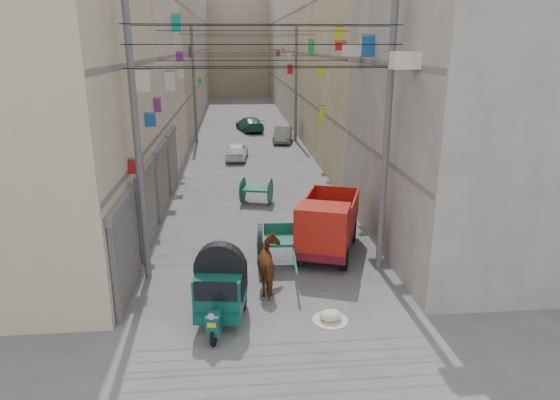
{
  "coord_description": "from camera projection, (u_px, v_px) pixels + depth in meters",
  "views": [
    {
      "loc": [
        -0.85,
        -8.2,
        6.8
      ],
      "look_at": [
        0.49,
        6.5,
        2.19
      ],
      "focal_mm": 32.0,
      "sensor_mm": 36.0,
      "label": 1
    }
  ],
  "objects": [
    {
      "name": "auto_rickshaw",
      "position": [
        221.0,
        286.0,
        12.64
      ],
      "size": [
        1.52,
        2.35,
        1.6
      ],
      "rotation": [
        0.0,
        0.0,
        -0.14
      ],
      "color": "black",
      "rests_on": "ground"
    },
    {
      "name": "end_cap_building",
      "position": [
        238.0,
        47.0,
        70.68
      ],
      "size": [
        22.0,
        10.0,
        13.0
      ],
      "primitive_type": "cube",
      "color": "tan",
      "rests_on": "ground"
    },
    {
      "name": "overhead_cables",
      "position": [
        252.0,
        45.0,
        21.56
      ],
      "size": [
        7.4,
        22.52,
        1.12
      ],
      "color": "black",
      "rests_on": "ground"
    },
    {
      "name": "tonga_cart",
      "position": [
        280.0,
        244.0,
        15.9
      ],
      "size": [
        1.51,
        3.11,
        1.38
      ],
      "rotation": [
        0.0,
        0.0,
        -0.06
      ],
      "color": "black",
      "rests_on": "ground"
    },
    {
      "name": "mini_truck",
      "position": [
        326.0,
        229.0,
        16.36
      ],
      "size": [
        2.75,
        4.02,
        2.07
      ],
      "rotation": [
        0.0,
        0.0,
        -0.33
      ],
      "color": "black",
      "rests_on": "ground"
    },
    {
      "name": "building_row_left",
      "position": [
        142.0,
        49.0,
        39.71
      ],
      "size": [
        8.0,
        62.0,
        14.0
      ],
      "color": "#B6AA8A",
      "rests_on": "ground"
    },
    {
      "name": "feed_sack",
      "position": [
        330.0,
        315.0,
        12.81
      ],
      "size": [
        0.57,
        0.46,
        0.29
      ],
      "primitive_type": "ellipsoid",
      "color": "beige",
      "rests_on": "ground"
    },
    {
      "name": "ac_units",
      "position": [
        379.0,
        23.0,
        15.28
      ],
      "size": [
        0.7,
        6.55,
        3.35
      ],
      "color": "beige",
      "rests_on": "ground"
    },
    {
      "name": "horse",
      "position": [
        271.0,
        265.0,
        14.31
      ],
      "size": [
        0.91,
        1.79,
        1.47
      ],
      "primitive_type": "imported",
      "rotation": [
        0.0,
        0.0,
        3.21
      ],
      "color": "maroon",
      "rests_on": "ground"
    },
    {
      "name": "signboards",
      "position": [
        248.0,
        104.0,
        29.45
      ],
      "size": [
        8.22,
        40.52,
        5.67
      ],
      "color": "silver",
      "rests_on": "ground"
    },
    {
      "name": "utility_poles",
      "position": [
        251.0,
        103.0,
        24.86
      ],
      "size": [
        7.4,
        22.2,
        8.0
      ],
      "color": "#575759",
      "rests_on": "ground"
    },
    {
      "name": "distant_car_grey",
      "position": [
        283.0,
        134.0,
        36.12
      ],
      "size": [
        1.76,
        3.53,
        1.11
      ],
      "primitive_type": "imported",
      "rotation": [
        0.0,
        0.0,
        -0.18
      ],
      "color": "slate",
      "rests_on": "ground"
    },
    {
      "name": "second_cart",
      "position": [
        256.0,
        190.0,
        22.15
      ],
      "size": [
        1.58,
        1.47,
        1.17
      ],
      "rotation": [
        0.0,
        0.0,
        -0.26
      ],
      "color": "#135644",
      "rests_on": "ground"
    },
    {
      "name": "shutters_left",
      "position": [
        155.0,
        190.0,
        18.97
      ],
      "size": [
        0.18,
        14.4,
        2.88
      ],
      "color": "#4B4B50",
      "rests_on": "ground"
    },
    {
      "name": "distant_car_green",
      "position": [
        250.0,
        124.0,
        40.79
      ],
      "size": [
        2.48,
        4.24,
        1.15
      ],
      "primitive_type": "imported",
      "rotation": [
        0.0,
        0.0,
        3.37
      ],
      "color": "#205E4F",
      "rests_on": "ground"
    },
    {
      "name": "building_row_right",
      "position": [
        340.0,
        49.0,
        41.1
      ],
      "size": [
        8.0,
        62.0,
        14.0
      ],
      "color": "#A09A96",
      "rests_on": "ground"
    },
    {
      "name": "distant_car_white",
      "position": [
        237.0,
        151.0,
        30.66
      ],
      "size": [
        1.55,
        3.22,
        1.06
      ],
      "primitive_type": "imported",
      "rotation": [
        0.0,
        0.0,
        3.04
      ],
      "color": "white",
      "rests_on": "ground"
    }
  ]
}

